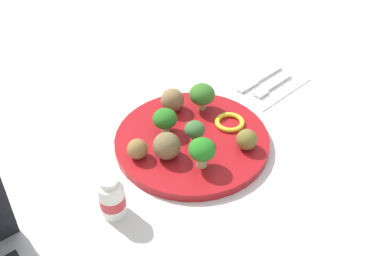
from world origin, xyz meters
TOP-DOWN VIEW (x-y plane):
  - ground_plane at (0.00, 0.00)m, footprint 4.00×4.00m
  - plate at (0.00, 0.00)m, footprint 0.28×0.28m
  - broccoli_floret_center at (0.05, 0.06)m, footprint 0.04×0.04m
  - broccoli_floret_back_left at (0.02, -0.05)m, footprint 0.04×0.04m
  - broccoli_floret_mid_left at (0.01, 0.01)m, footprint 0.04×0.04m
  - broccoli_floret_near_rim at (-0.08, -0.04)m, footprint 0.05×0.05m
  - meatball_back_right at (-0.04, 0.09)m, footprint 0.04×0.04m
  - meatball_near_rim at (0.07, 0.00)m, footprint 0.05×0.05m
  - meatball_far_rim at (-0.04, -0.08)m, footprint 0.05×0.05m
  - meatball_back_left at (0.10, -0.04)m, footprint 0.04×0.04m
  - pepper_ring_front_left at (-0.07, 0.03)m, footprint 0.08×0.08m
  - napkin at (-0.26, 0.00)m, footprint 0.18×0.14m
  - fork at (-0.25, 0.02)m, footprint 0.12×0.03m
  - knife at (-0.25, -0.02)m, footprint 0.15×0.03m
  - yogurt_bottle at (0.20, 0.01)m, footprint 0.04×0.04m

SIDE VIEW (x-z plane):
  - ground_plane at x=0.00m, z-range 0.00..0.00m
  - napkin at x=-0.26m, z-range 0.00..0.01m
  - knife at x=-0.25m, z-range 0.00..0.01m
  - fork at x=-0.25m, z-range 0.00..0.01m
  - plate at x=0.00m, z-range 0.00..0.02m
  - pepper_ring_front_left at x=-0.07m, z-range 0.02..0.02m
  - yogurt_bottle at x=0.20m, z-range 0.00..0.07m
  - meatball_back_left at x=0.10m, z-range 0.02..0.05m
  - meatball_back_right at x=-0.04m, z-range 0.02..0.05m
  - meatball_far_rim at x=-0.04m, z-range 0.02..0.06m
  - meatball_near_rim at x=0.07m, z-range 0.02..0.06m
  - broccoli_floret_mid_left at x=0.01m, z-range 0.02..0.06m
  - broccoli_floret_back_left at x=0.02m, z-range 0.02..0.07m
  - broccoli_floret_near_rim at x=-0.08m, z-range 0.02..0.08m
  - broccoli_floret_center at x=0.05m, z-range 0.02..0.08m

